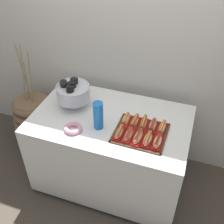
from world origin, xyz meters
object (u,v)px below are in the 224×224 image
Objects in this scene: hot_dog_1 at (128,135)px; hot_dog_4 at (157,142)px; donut at (73,128)px; floor_vase at (36,123)px; serving_tray at (141,133)px; buffet_table at (111,149)px; hot_dog_0 at (119,133)px; punch_bowl at (73,92)px; hot_dog_7 at (143,124)px; cup_stack at (98,115)px; hot_dog_5 at (126,120)px; hot_dog_3 at (148,139)px; hot_dog_6 at (134,122)px; hot_dog_8 at (153,126)px; hot_dog_2 at (138,137)px; hot_dog_9 at (162,128)px.

hot_dog_4 reaches higher than hot_dog_1.
floor_vase is at bearing 147.70° from donut.
hot_dog_4 is at bearing -29.41° from serving_tray.
buffet_table is 3.26× the size of serving_tray.
punch_bowl reaches higher than hot_dog_0.
punch_bowl is (-0.65, 0.07, 0.11)m from hot_dog_7.
cup_stack is (-0.06, -0.14, 0.49)m from buffet_table.
punch_bowl reaches higher than hot_dog_5.
cup_stack reaches higher than hot_dog_5.
hot_dog_1 is 0.97× the size of hot_dog_5.
hot_dog_3 reaches higher than hot_dog_6.
hot_dog_4 is at bearing -66.15° from hot_dog_8.
hot_dog_2 is 0.15m from hot_dog_4.
hot_dog_1 is 0.28m from hot_dog_9.
hot_dog_1 is 0.15m from hot_dog_3.
hot_dog_3 is 0.28m from hot_dog_5.
hot_dog_7 is 0.57m from donut.
hot_dog_4 is 0.17m from hot_dog_9.
hot_dog_6 is 0.72× the size of cup_stack.
hot_dog_5 is 1.06× the size of hot_dog_8.
serving_tray is 1.70× the size of cup_stack.
buffet_table is 8.38× the size of hot_dog_1.
floor_vase is 1.35m from hot_dog_1.
hot_dog_7 reaches higher than hot_dog_0.
serving_tray is at bearing 131.68° from hot_dog_3.
hot_dog_9 reaches higher than hot_dog_5.
hot_dog_3 reaches higher than hot_dog_1.
hot_dog_6 is at bearing -4.51° from buffet_table.
hot_dog_1 and hot_dog_5 have the same top height.
donut is (0.13, -0.29, -0.13)m from punch_bowl.
hot_dog_6 is at bearing 89.40° from hot_dog_1.
hot_dog_7 is 0.66m from punch_bowl.
serving_tray is 0.17m from hot_dog_9.
hot_dog_7 is at bearing 89.40° from hot_dog_2.
hot_dog_4 is 1.04× the size of hot_dog_8.
hot_dog_8 is at bearing 47.13° from serving_tray.
hot_dog_2 is 0.22m from hot_dog_5.
hot_dog_1 is at bearing -66.15° from hot_dog_5.
cup_stack is (0.90, -0.36, 0.62)m from floor_vase.
hot_dog_0 is 0.91× the size of hot_dog_7.
hot_dog_1 is (-0.08, -0.08, 0.03)m from serving_tray.
hot_dog_2 reaches higher than hot_dog_9.
hot_dog_0 is at bearing 179.40° from hot_dog_2.
floor_vase reaches higher than hot_dog_1.
hot_dog_4 is 0.90× the size of hot_dog_7.
hot_dog_8 is (1.32, -0.24, 0.54)m from floor_vase.
hot_dog_6 is 0.15m from hot_dog_8.
hot_dog_0 is 0.28m from hot_dog_8.
hot_dog_6 is 0.59m from punch_bowl.
hot_dog_2 is at bearing -20.06° from punch_bowl.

